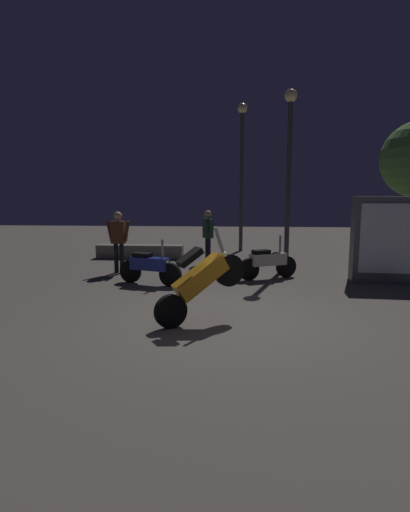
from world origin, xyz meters
The scene contains 10 objects.
ground_plane centered at (0.00, 0.00, 0.00)m, with size 40.00×40.00×0.00m, color #605951.
motorcycle_orange_foreground centered at (-0.47, -0.19, 0.74)m, with size 1.46×0.97×1.63m.
motorcycle_blue_parked_left centered at (-1.94, 2.71, 0.44)m, with size 1.61×0.62×1.11m.
motorcycle_white_parked_right centered at (0.94, 3.58, 0.44)m, with size 1.54×0.82×1.11m.
person_rider_beside centered at (-0.74, 5.85, 0.98)m, with size 0.36×0.65×1.65m.
person_bystander_far centered at (-3.08, 4.11, 1.00)m, with size 0.67×0.26×1.68m.
streetlamp_near centered at (0.31, 8.75, 3.39)m, with size 0.36×0.36×5.39m.
streetlamp_far centered at (1.60, 5.20, 3.19)m, with size 0.36×0.36×5.03m.
kiosk_billboard centered at (3.79, 3.47, 1.05)m, with size 1.63×0.63×2.10m.
planter_wall_low centered at (-3.09, 6.71, 0.23)m, with size 2.91×0.50×0.45m.
Camera 1 is at (0.10, -6.97, 2.19)m, focal length 29.17 mm.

